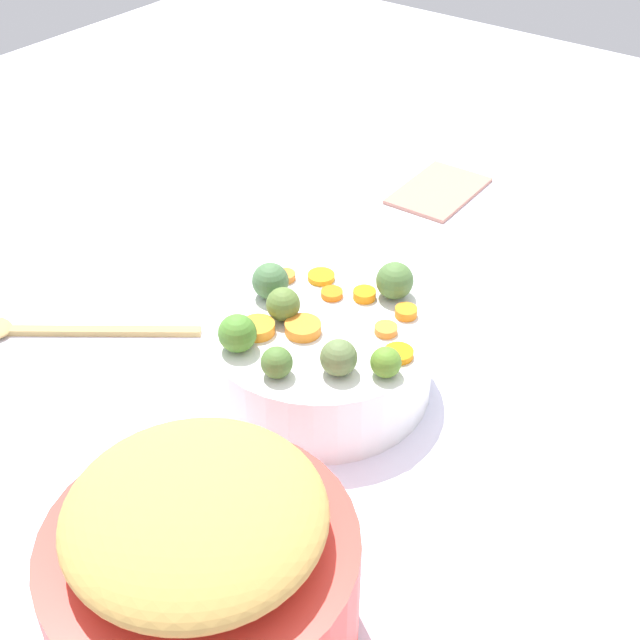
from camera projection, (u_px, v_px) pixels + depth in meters
tabletop at (359, 396)px, 0.98m from camera, size 2.40×2.40×0.02m
serving_bowl_carrots at (320, 357)px, 0.95m from camera, size 0.25×0.25×0.08m
metal_pot at (205, 591)px, 0.69m from camera, size 0.25×0.25×0.12m
stuffing_mound at (195, 515)px, 0.63m from camera, size 0.20×0.20×0.06m
carrot_slice_0 at (399, 354)px, 0.89m from camera, size 0.03×0.03×0.01m
carrot_slice_1 at (332, 294)px, 0.97m from camera, size 0.03×0.03×0.01m
carrot_slice_2 at (285, 276)px, 1.00m from camera, size 0.03×0.03×0.01m
carrot_slice_3 at (321, 277)px, 1.00m from camera, size 0.04×0.04×0.01m
carrot_slice_4 at (386, 330)px, 0.92m from camera, size 0.03×0.03×0.01m
carrot_slice_5 at (364, 295)px, 0.97m from camera, size 0.03×0.03×0.01m
carrot_slice_6 at (258, 328)px, 0.92m from camera, size 0.05×0.05×0.01m
carrot_slice_7 at (303, 328)px, 0.92m from camera, size 0.05×0.05×0.01m
carrot_slice_8 at (406, 312)px, 0.94m from camera, size 0.03×0.03×0.01m
brussels_sprout_0 at (283, 304)px, 0.93m from camera, size 0.04×0.04×0.04m
brussels_sprout_1 at (339, 358)px, 0.86m from camera, size 0.04×0.04×0.04m
brussels_sprout_2 at (395, 281)px, 0.96m from camera, size 0.04×0.04×0.04m
brussels_sprout_3 at (277, 362)px, 0.85m from camera, size 0.03×0.03×0.03m
brussels_sprout_4 at (237, 333)px, 0.89m from camera, size 0.04×0.04×0.04m
brussels_sprout_5 at (270, 281)px, 0.96m from camera, size 0.04×0.04×0.04m
brussels_sprout_6 at (386, 362)px, 0.86m from camera, size 0.03×0.03×0.03m
wooden_spoon at (27, 330)px, 1.05m from camera, size 0.20×0.26×0.01m
dish_towel at (439, 191)px, 1.33m from camera, size 0.16×0.11×0.01m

